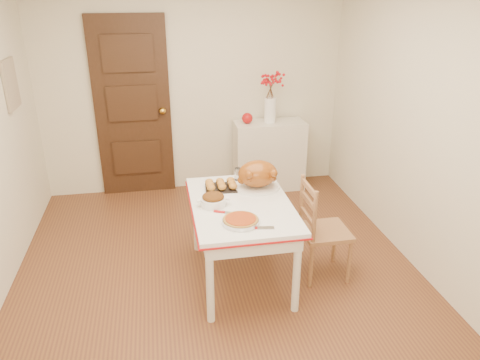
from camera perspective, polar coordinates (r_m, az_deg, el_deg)
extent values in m
cube|color=#512B1D|center=(4.07, -2.55, -11.91)|extent=(3.50, 4.00, 0.00)
cube|color=beige|center=(5.43, -5.88, 11.52)|extent=(3.50, 0.00, 2.50)
cube|color=beige|center=(1.76, 6.43, -15.54)|extent=(3.50, 0.00, 2.50)
cube|color=beige|center=(4.11, 22.18, 6.06)|extent=(0.00, 4.00, 2.50)
cube|color=black|center=(5.44, -13.19, 8.67)|extent=(0.85, 0.06, 2.06)
cube|color=tan|center=(4.76, -26.65, 10.62)|extent=(0.03, 0.35, 0.45)
cube|color=beige|center=(5.59, 3.64, 3.07)|extent=(0.84, 0.37, 0.84)
sphere|color=#A60F0F|center=(5.38, 0.91, 7.71)|extent=(0.13, 0.13, 0.13)
cylinder|color=#92320E|center=(3.39, 0.08, -5.01)|extent=(0.34, 0.34, 0.06)
cylinder|color=white|center=(4.12, -0.24, 0.75)|extent=(0.08, 0.08, 0.11)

